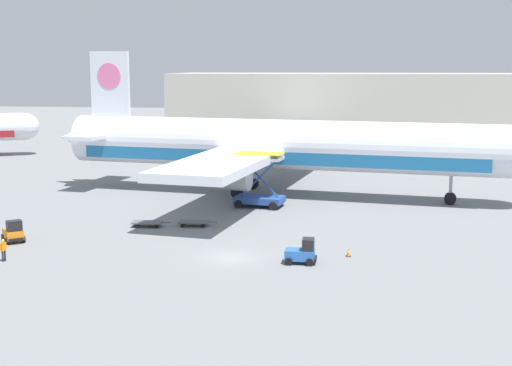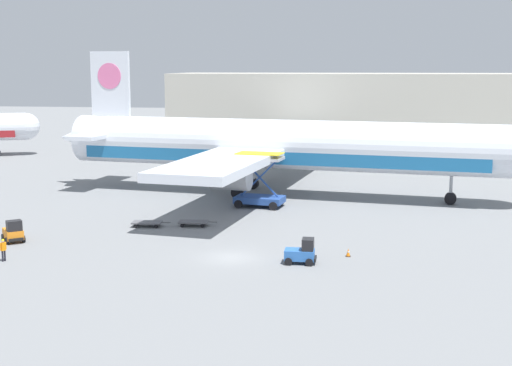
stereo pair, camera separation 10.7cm
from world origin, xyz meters
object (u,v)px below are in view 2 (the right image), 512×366
Objects in this scene: scissor_lift_loader at (260,187)px; baggage_tug_mid at (13,232)px; baggage_tug_foreground at (302,252)px; ground_crew_far at (3,248)px; baggage_dolly_second at (194,222)px; traffic_cone_near at (348,252)px; baggage_dolly_lead at (147,223)px; airplane_main at (272,146)px.

scissor_lift_loader reaches higher than baggage_tug_mid.
scissor_lift_loader is 22.94m from baggage_tug_foreground.
ground_crew_far is at bearing -18.06° from baggage_tug_mid.
baggage_dolly_second is 5.55× the size of traffic_cone_near.
baggage_tug_foreground is 25.71m from baggage_tug_mid.
baggage_dolly_lead is (9.81, 7.46, -0.49)m from baggage_tug_mid.
airplane_main reaches higher than baggage_dolly_lead.
baggage_dolly_lead is at bearing 145.58° from baggage_tug_foreground.
baggage_tug_foreground is at bearing 44.55° from baggage_tug_mid.
ground_crew_far is 27.38m from traffic_cone_near.
ground_crew_far reaches higher than baggage_dolly_second.
baggage_tug_mid reaches higher than ground_crew_far.
scissor_lift_loader is at bearing 96.25° from baggage_tug_mid.
airplane_main is 21.80m from baggage_dolly_lead.
airplane_main is 30.40m from baggage_tug_foreground.
baggage_dolly_second is at bearing 82.30° from baggage_tug_mid.
traffic_cone_near is (29.05, -0.67, -0.55)m from baggage_tug_mid.
scissor_lift_loader reaches higher than baggage_dolly_second.
scissor_lift_loader is 11.67m from baggage_dolly_second.
scissor_lift_loader is 3.28× the size of ground_crew_far.
baggage_tug_foreground is (6.40, -21.99, -1.34)m from scissor_lift_loader.
baggage_tug_mid is (-25.50, 3.24, 0.00)m from baggage_tug_foreground.
baggage_tug_foreground is 0.66× the size of baggage_dolly_lead.
ground_crew_far reaches higher than traffic_cone_near.
baggage_tug_mid is 0.75× the size of baggage_dolly_lead.
ground_crew_far is at bearing -134.00° from baggage_dolly_second.
scissor_lift_loader is at bearing 60.37° from baggage_dolly_second.
airplane_main is 33.07m from baggage_tug_mid.
baggage_tug_foreground is at bearing -38.46° from baggage_dolly_lead.
baggage_tug_foreground is 3.65× the size of traffic_cone_near.
ground_crew_far is (-7.61, -13.46, 0.68)m from baggage_dolly_lead.
baggage_tug_mid is 6.39m from ground_crew_far.
baggage_dolly_lead is 1.00× the size of baggage_dolly_second.
baggage_tug_mid reaches higher than baggage_dolly_second.
scissor_lift_loader is 29.99m from ground_crew_far.
scissor_lift_loader is 26.80m from baggage_tug_mid.
airplane_main is at bearing 104.96° from baggage_tug_mid.
baggage_dolly_lead is 15.47m from ground_crew_far.
baggage_tug_mid is 4.14× the size of traffic_cone_near.
airplane_main is 32.05× the size of ground_crew_far.
baggage_tug_mid is at bearing 172.62° from baggage_tug_foreground.
baggage_tug_foreground is at bearing -70.15° from airplane_main.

